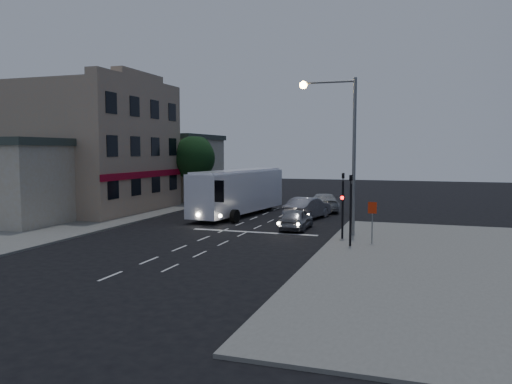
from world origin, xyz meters
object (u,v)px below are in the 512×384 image
(traffic_signal_main, at_px, (343,197))
(regulatory_sign, at_px, (372,216))
(street_tree, at_px, (193,156))
(tour_bus, at_px, (239,191))
(car_sedan_a, at_px, (308,208))
(traffic_signal_side, at_px, (351,201))
(car_suv, at_px, (296,219))
(streetlight, at_px, (343,138))
(car_sedan_b, at_px, (324,202))

(traffic_signal_main, xyz_separation_m, regulatory_sign, (1.70, -1.01, -0.82))
(regulatory_sign, xyz_separation_m, street_tree, (-17.51, 15.26, 2.90))
(traffic_signal_main, bearing_deg, tour_bus, 137.56)
(tour_bus, xyz_separation_m, car_sedan_a, (5.50, -0.36, -1.10))
(car_sedan_a, height_order, traffic_signal_side, traffic_signal_side)
(traffic_signal_main, relative_size, traffic_signal_side, 1.00)
(traffic_signal_main, distance_m, regulatory_sign, 2.14)
(tour_bus, height_order, car_sedan_a, tour_bus)
(traffic_signal_main, distance_m, traffic_signal_side, 2.10)
(car_suv, height_order, streetlight, streetlight)
(car_sedan_a, xyz_separation_m, traffic_signal_side, (4.43, -10.06, 1.62))
(street_tree, bearing_deg, tour_bus, -41.43)
(traffic_signal_main, bearing_deg, traffic_signal_side, -70.51)
(tour_bus, relative_size, traffic_signal_main, 2.86)
(streetlight, bearing_deg, regulatory_sign, -51.25)
(car_sedan_a, bearing_deg, regulatory_sign, 133.68)
(car_sedan_a, xyz_separation_m, street_tree, (-12.08, 6.16, 3.70))
(car_sedan_a, bearing_deg, car_sedan_b, -79.65)
(car_suv, xyz_separation_m, car_sedan_b, (-0.14, 10.14, 0.06))
(car_suv, height_order, regulatory_sign, regulatory_sign)
(traffic_signal_side, bearing_deg, streetlight, 105.70)
(car_sedan_b, bearing_deg, traffic_signal_main, 86.39)
(regulatory_sign, bearing_deg, tour_bus, 139.14)
(car_sedan_a, relative_size, street_tree, 0.79)
(tour_bus, height_order, regulatory_sign, tour_bus)
(car_sedan_b, bearing_deg, tour_bus, 21.05)
(traffic_signal_side, bearing_deg, car_sedan_a, 113.76)
(traffic_signal_main, relative_size, streetlight, 0.46)
(streetlight, xyz_separation_m, street_tree, (-15.55, 12.82, -1.23))
(car_sedan_a, distance_m, car_sedan_b, 5.09)
(car_sedan_b, height_order, street_tree, street_tree)
(car_sedan_a, height_order, regulatory_sign, regulatory_sign)
(streetlight, bearing_deg, tour_bus, 141.97)
(car_suv, bearing_deg, car_sedan_a, -86.24)
(car_suv, xyz_separation_m, regulatory_sign, (5.07, -4.04, 0.92))
(car_suv, height_order, car_sedan_a, car_sedan_a)
(traffic_signal_main, height_order, streetlight, streetlight)
(streetlight, bearing_deg, traffic_signal_side, -74.30)
(tour_bus, relative_size, streetlight, 1.30)
(streetlight, bearing_deg, car_sedan_b, 105.46)
(traffic_signal_main, xyz_separation_m, streetlight, (-0.26, 1.42, 3.31))
(street_tree, bearing_deg, traffic_signal_side, -44.50)
(traffic_signal_side, relative_size, street_tree, 0.66)
(tour_bus, bearing_deg, streetlight, -30.52)
(car_suv, bearing_deg, street_tree, -42.38)
(car_suv, distance_m, traffic_signal_main, 4.85)
(car_suv, relative_size, traffic_signal_main, 0.97)
(tour_bus, bearing_deg, street_tree, 146.07)
(tour_bus, bearing_deg, car_sedan_b, 47.06)
(car_sedan_a, distance_m, traffic_signal_main, 9.05)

